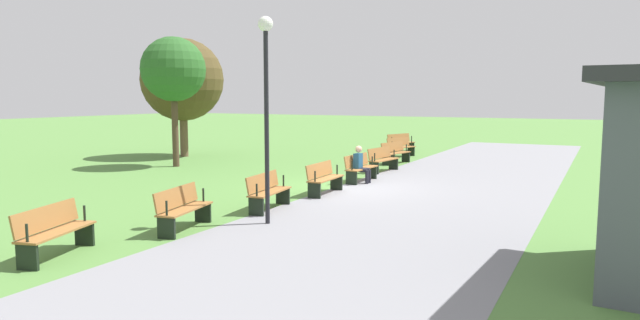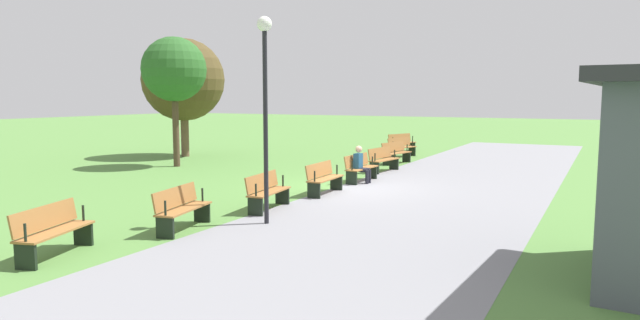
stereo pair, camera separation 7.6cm
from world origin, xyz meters
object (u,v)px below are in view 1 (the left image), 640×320
(bench_0, at_px, (401,142))
(bench_1, at_px, (400,147))
(person_seated, at_px, (361,163))
(bench_7, at_px, (183,208))
(bench_5, at_px, (324,178))
(tree_1, at_px, (182,80))
(bench_6, at_px, (268,191))
(lamp_post, at_px, (266,83))
(bench_8, at_px, (54,230))
(tree_0, at_px, (173,70))
(bench_2, at_px, (395,152))
(bench_4, at_px, (360,167))
(bench_3, at_px, (383,159))

(bench_0, relative_size, bench_1, 1.00)
(person_seated, bearing_deg, bench_7, -3.52)
(bench_5, bearing_deg, tree_1, -122.34)
(person_seated, bearing_deg, bench_1, -167.47)
(bench_7, relative_size, tree_1, 0.31)
(bench_5, xyz_separation_m, bench_6, (2.61, -0.22, 0.00))
(lamp_post, bearing_deg, bench_8, -26.31)
(bench_1, relative_size, bench_6, 1.01)
(person_seated, height_order, tree_1, tree_1)
(tree_0, bearing_deg, bench_5, 70.39)
(tree_1, distance_m, lamp_post, 14.71)
(tree_1, bearing_deg, lamp_post, 47.99)
(bench_2, distance_m, bench_4, 5.24)
(bench_2, bearing_deg, bench_0, -151.35)
(bench_1, distance_m, bench_4, 7.84)
(bench_5, bearing_deg, bench_7, -9.54)
(tree_1, bearing_deg, bench_3, 85.95)
(bench_0, xyz_separation_m, bench_3, (7.60, 1.94, 0.00))
(bench_2, distance_m, bench_8, 15.57)
(tree_1, bearing_deg, bench_8, 33.40)
(bench_0, relative_size, bench_3, 1.01)
(bench_0, relative_size, bench_7, 1.00)
(bench_8, bearing_deg, bench_3, 158.48)
(tree_0, distance_m, lamp_post, 11.03)
(bench_0, distance_m, bench_8, 20.59)
(bench_5, distance_m, person_seated, 2.37)
(bench_7, height_order, bench_8, same)
(bench_6, height_order, person_seated, person_seated)
(bench_2, height_order, tree_1, tree_1)
(bench_1, distance_m, bench_6, 13.01)
(bench_0, distance_m, tree_0, 12.06)
(bench_0, height_order, tree_0, tree_0)
(bench_0, xyz_separation_m, bench_8, (20.57, 0.86, 0.00))
(bench_2, bearing_deg, bench_4, 19.11)
(bench_5, relative_size, bench_6, 0.98)
(tree_0, relative_size, tree_1, 0.94)
(bench_1, bearing_deg, bench_0, -144.18)
(bench_3, xyz_separation_m, tree_1, (-0.72, -10.11, 3.06))
(bench_2, xyz_separation_m, person_seated, (5.46, 0.78, 0.17))
(bench_3, relative_size, bench_7, 0.99)
(bench_0, height_order, bench_4, same)
(bench_8, bearing_deg, bench_6, 151.33)
(bench_3, bearing_deg, bench_5, 9.56)
(bench_4, xyz_separation_m, lamp_post, (6.51, 0.60, 2.59))
(bench_1, xyz_separation_m, bench_3, (5.12, 1.08, 0.00))
(bench_4, bearing_deg, bench_1, -168.08)
(bench_4, xyz_separation_m, bench_7, (7.82, -0.65, 0.00))
(lamp_post, bearing_deg, tree_1, -132.01)
(bench_2, xyz_separation_m, bench_7, (13.01, 0.00, 0.00))
(bench_8, relative_size, tree_0, 0.34)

